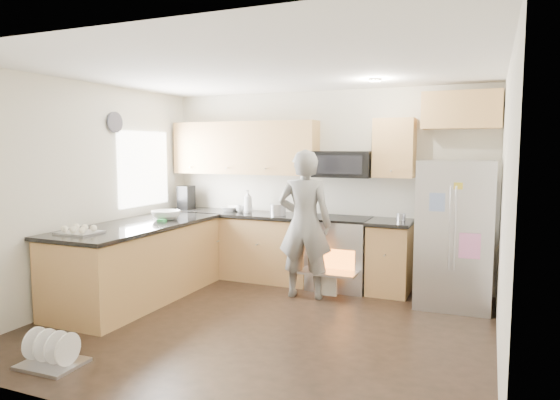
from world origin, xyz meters
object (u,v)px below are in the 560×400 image
at_px(stove_range, 340,237).
at_px(dish_rack, 52,356).
at_px(refrigerator, 454,234).
at_px(person, 305,224).

distance_m(stove_range, dish_rack, 3.66).
distance_m(stove_range, refrigerator, 1.45).
bearing_deg(person, refrigerator, -177.40).
xyz_separation_m(stove_range, dish_rack, (-1.57, -3.25, -0.59)).
bearing_deg(refrigerator, dish_rack, -136.98).
relative_size(stove_range, person, 0.99).
distance_m(refrigerator, person, 1.74).
xyz_separation_m(stove_range, person, (-0.28, -0.57, 0.23)).
bearing_deg(dish_rack, refrigerator, 45.15).
bearing_deg(stove_range, person, -116.44).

